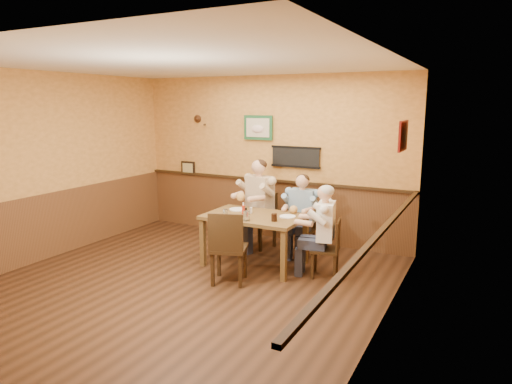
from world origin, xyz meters
TOP-DOWN VIEW (x-y plane):
  - room at (0.13, 0.17)m, footprint 5.02×5.03m
  - dining_table at (0.45, 1.08)m, footprint 1.40×0.90m
  - chair_back_left at (0.14, 1.87)m, footprint 0.52×0.52m
  - chair_back_right at (0.89, 1.84)m, footprint 0.38×0.38m
  - chair_right_end at (1.52, 1.11)m, footprint 0.43×0.43m
  - chair_near_side at (0.46, 0.34)m, footprint 0.57×0.57m
  - diner_tan_shirt at (0.14, 1.87)m, footprint 0.74×0.74m
  - diner_blue_polo at (0.89, 1.84)m, footprint 0.55×0.55m
  - diner_white_elder at (1.52, 1.11)m, footprint 0.62×0.62m
  - water_glass_left at (0.14, 0.78)m, footprint 0.10×0.10m
  - water_glass_mid at (0.51, 0.74)m, footprint 0.11×0.11m
  - cola_tumbler at (0.86, 0.89)m, footprint 0.10×0.10m
  - hot_sauce_bottle at (0.35, 0.94)m, footprint 0.06×0.06m
  - salt_shaker at (0.36, 1.14)m, footprint 0.04×0.04m
  - pepper_shaker at (0.32, 1.05)m, footprint 0.05×0.05m
  - plate_far_left at (0.08, 1.25)m, footprint 0.27×0.27m
  - plate_far_right at (0.92, 1.19)m, footprint 0.24×0.24m

SIDE VIEW (x-z plane):
  - chair_right_end at x=1.52m, z-range 0.00..0.80m
  - chair_back_right at x=0.89m, z-range 0.00..0.80m
  - chair_back_left at x=0.14m, z-range 0.00..0.91m
  - chair_near_side at x=0.46m, z-range 0.00..0.97m
  - diner_white_elder at x=1.52m, z-range 0.00..1.14m
  - diner_blue_polo at x=0.89m, z-range 0.00..1.14m
  - diner_tan_shirt at x=0.14m, z-range 0.00..1.30m
  - dining_table at x=0.45m, z-range 0.28..1.03m
  - plate_far_right at x=0.92m, z-range 0.75..0.77m
  - plate_far_left at x=0.08m, z-range 0.75..0.77m
  - salt_shaker at x=0.36m, z-range 0.75..0.84m
  - pepper_shaker at x=0.32m, z-range 0.75..0.85m
  - cola_tumbler at x=0.86m, z-range 0.75..0.85m
  - water_glass_left at x=0.14m, z-range 0.75..0.86m
  - water_glass_mid at x=0.51m, z-range 0.75..0.88m
  - hot_sauce_bottle at x=0.35m, z-range 0.75..0.93m
  - room at x=0.13m, z-range 0.28..3.09m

